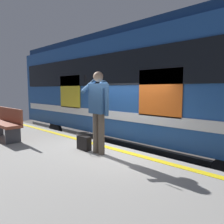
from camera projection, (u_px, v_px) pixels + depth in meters
name	position (u px, v px, depth m)	size (l,w,h in m)	color
ground_plane	(119.00, 179.00, 5.41)	(23.67, 23.67, 0.00)	#4C4742
platform	(29.00, 198.00, 3.64)	(15.58, 4.77, 0.90)	gray
safety_line	(111.00, 148.00, 5.10)	(15.27, 0.16, 0.01)	yellow
track_rail_near	(144.00, 165.00, 6.25)	(20.26, 0.08, 0.16)	slate
track_rail_far	(168.00, 154.00, 7.29)	(20.26, 0.08, 0.16)	slate
train_carriage	(136.00, 85.00, 7.12)	(10.20, 2.92, 3.92)	#1E478C
passenger	(99.00, 106.00, 4.57)	(0.57, 0.55, 1.82)	brown
handbag	(84.00, 142.00, 4.96)	(0.37, 0.34, 0.40)	black
bench	(6.00, 122.00, 6.00)	(1.61, 0.44, 0.90)	brown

